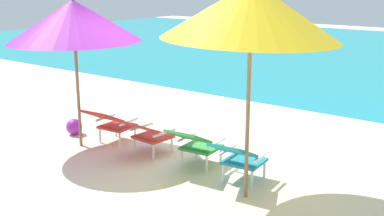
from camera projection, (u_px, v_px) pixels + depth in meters
ground_plane at (293, 107)px, 10.90m from camera, size 40.00×40.00×0.00m
lounge_chair_far_left at (110, 122)px, 8.33m from camera, size 0.62×0.92×0.68m
lounge_chair_near_left at (145, 132)px, 7.78m from camera, size 0.59×0.90×0.68m
lounge_chair_near_right at (195, 143)px, 7.27m from camera, size 0.60×0.91×0.68m
lounge_chair_far_right at (239, 156)px, 6.70m from camera, size 0.62×0.92×0.68m
beach_umbrella_left at (74, 21)px, 7.84m from camera, size 2.99×2.99×2.45m
beach_umbrella_right at (251, 11)px, 5.80m from camera, size 2.89×2.88×2.76m
beach_ball at (74, 127)px, 8.94m from camera, size 0.29×0.29×0.29m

